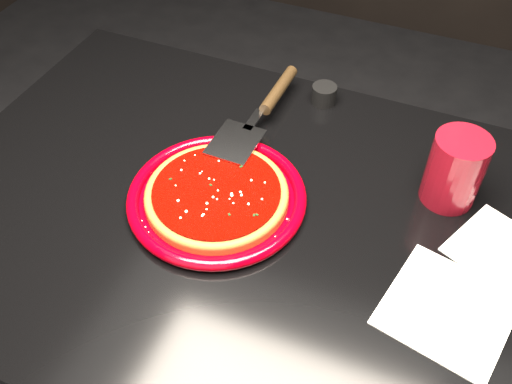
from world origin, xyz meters
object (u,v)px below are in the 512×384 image
at_px(plate, 217,197).
at_px(cup, 455,170).
at_px(table, 263,332).
at_px(ramekin, 324,94).
at_px(pizza_server, 260,112).

height_order(plate, cup, cup).
relative_size(table, plate, 3.90).
xyz_separation_m(cup, ramekin, (-0.28, 0.17, -0.05)).
bearing_deg(plate, cup, 24.67).
bearing_deg(cup, plate, -155.33).
bearing_deg(table, pizza_server, 114.88).
height_order(plate, ramekin, ramekin).
distance_m(table, ramekin, 0.52).
distance_m(table, pizza_server, 0.48).
relative_size(cup, ramekin, 2.58).
xyz_separation_m(pizza_server, cup, (0.37, -0.04, 0.02)).
relative_size(plate, pizza_server, 0.88).
height_order(plate, pizza_server, pizza_server).
bearing_deg(pizza_server, plate, -86.99).
height_order(table, cup, cup).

